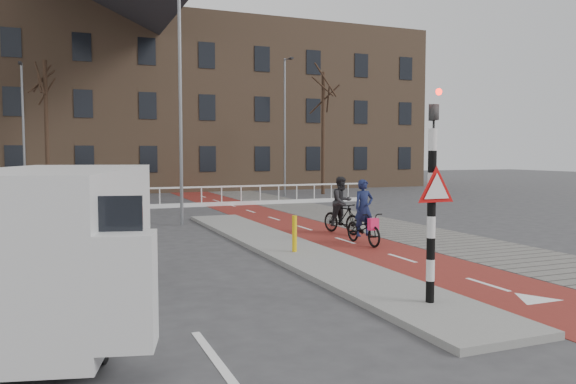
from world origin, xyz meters
name	(u,v)px	position (x,y,z in m)	size (l,w,h in m)	color
ground	(395,281)	(0.00, 0.00, 0.00)	(120.00, 120.00, 0.00)	#38383A
bike_lane	(283,222)	(1.50, 10.00, 0.01)	(2.50, 60.00, 0.01)	maroon
sidewalk	(349,218)	(4.30, 10.00, 0.01)	(3.00, 60.00, 0.01)	slate
curb_island	(289,249)	(-0.70, 4.00, 0.06)	(1.80, 16.00, 0.12)	gray
traffic_signal	(433,190)	(-0.60, -2.02, 1.99)	(0.80, 0.80, 3.68)	black
bollard	(295,234)	(-0.85, 3.27, 0.58)	(0.12, 0.12, 0.91)	yellow
cyclist_near	(364,223)	(1.65, 4.18, 0.63)	(0.65, 1.77, 1.85)	black
cyclist_far	(342,210)	(2.07, 6.32, 0.77)	(0.91, 1.76, 1.83)	black
van	(56,242)	(-6.34, -0.42, 1.24)	(3.51, 5.87, 2.36)	silver
railing	(92,204)	(-5.00, 17.00, 0.31)	(28.00, 0.10, 0.99)	silver
townhouse_row	(109,79)	(-3.00, 32.00, 7.81)	(46.00, 10.00, 15.90)	#7F6047
tree_mid	(47,130)	(-6.98, 24.93, 3.89)	(0.23, 0.23, 7.79)	black
tree_right	(323,134)	(9.06, 22.34, 3.82)	(0.23, 0.23, 7.63)	black
streetlight_near	(181,112)	(-2.27, 10.40, 4.05)	(0.12, 0.12, 8.11)	slate
streetlight_left	(24,134)	(-7.99, 21.79, 3.55)	(0.12, 0.12, 7.11)	slate
streetlight_right	(285,128)	(6.15, 21.58, 4.09)	(0.12, 0.12, 8.17)	slate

